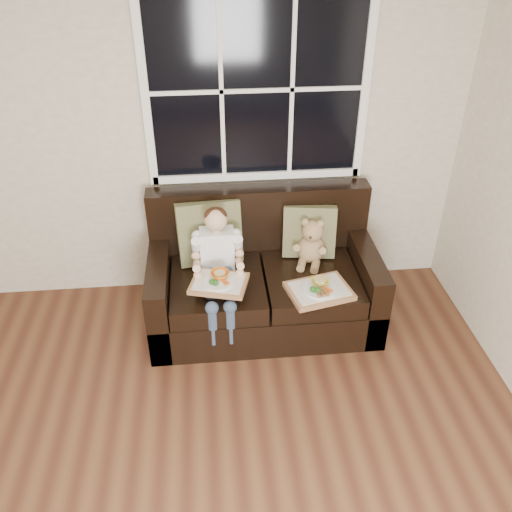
{
  "coord_description": "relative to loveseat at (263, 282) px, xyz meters",
  "views": [
    {
      "loc": [
        0.29,
        -1.33,
        2.79
      ],
      "look_at": [
        0.6,
        1.85,
        0.66
      ],
      "focal_mm": 38.0,
      "sensor_mm": 36.0,
      "label": 1
    }
  ],
  "objects": [
    {
      "name": "tray_right",
      "position": [
        0.36,
        -0.36,
        0.17
      ],
      "size": [
        0.49,
        0.42,
        0.1
      ],
      "rotation": [
        0.0,
        0.0,
        0.23
      ],
      "color": "#A36C49",
      "rests_on": "loveseat"
    },
    {
      "name": "loveseat",
      "position": [
        0.0,
        0.0,
        0.0
      ],
      "size": [
        1.7,
        0.92,
        0.96
      ],
      "color": "black",
      "rests_on": "ground"
    },
    {
      "name": "pillow_right",
      "position": [
        0.37,
        0.15,
        0.34
      ],
      "size": [
        0.42,
        0.24,
        0.41
      ],
      "rotation": [
        -0.21,
        0.0,
        -0.15
      ],
      "color": "#6A6841",
      "rests_on": "loveseat"
    },
    {
      "name": "teddy_bear",
      "position": [
        0.38,
        0.05,
        0.29
      ],
      "size": [
        0.26,
        0.31,
        0.38
      ],
      "rotation": [
        0.0,
        0.0,
        -0.31
      ],
      "color": "tan",
      "rests_on": "loveseat"
    },
    {
      "name": "tray_left",
      "position": [
        -0.34,
        -0.33,
        0.27
      ],
      "size": [
        0.44,
        0.38,
        0.09
      ],
      "rotation": [
        0.0,
        0.0,
        -0.27
      ],
      "color": "#A36C49",
      "rests_on": "child"
    },
    {
      "name": "window_back",
      "position": [
        0.0,
        0.46,
        1.34
      ],
      "size": [
        1.62,
        0.04,
        1.37
      ],
      "color": "black",
      "rests_on": "room_walls"
    },
    {
      "name": "room_walls",
      "position": [
        -0.67,
        -2.02,
        1.28
      ],
      "size": [
        4.52,
        5.02,
        2.71
      ],
      "color": "beige",
      "rests_on": "ground"
    },
    {
      "name": "pillow_left",
      "position": [
        -0.39,
        0.15,
        0.38
      ],
      "size": [
        0.5,
        0.28,
        0.49
      ],
      "rotation": [
        -0.21,
        0.0,
        0.14
      ],
      "color": "#6A6841",
      "rests_on": "loveseat"
    },
    {
      "name": "child",
      "position": [
        -0.34,
        -0.12,
        0.32
      ],
      "size": [
        0.36,
        0.59,
        0.81
      ],
      "color": "white",
      "rests_on": "loveseat"
    }
  ]
}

